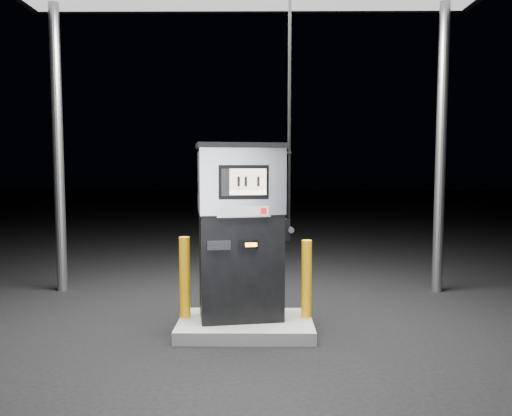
{
  "coord_description": "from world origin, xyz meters",
  "views": [
    {
      "loc": [
        0.17,
        -5.85,
        1.97
      ],
      "look_at": [
        0.13,
        0.0,
        1.49
      ],
      "focal_mm": 35.0,
      "sensor_mm": 36.0,
      "label": 1
    }
  ],
  "objects": [
    {
      "name": "bollard_right",
      "position": [
        0.74,
        0.12,
        0.62
      ],
      "size": [
        0.17,
        0.17,
        0.94
      ],
      "primitive_type": "cylinder",
      "rotation": [
        0.0,
        0.0,
        -0.43
      ],
      "color": "#FAA80D",
      "rests_on": "pump_island"
    },
    {
      "name": "fuel_dispenser",
      "position": [
        -0.05,
        0.08,
        1.23
      ],
      "size": [
        1.2,
        0.78,
        4.36
      ],
      "rotation": [
        0.0,
        0.0,
        0.16
      ],
      "color": "black",
      "rests_on": "pump_island"
    },
    {
      "name": "ground",
      "position": [
        0.0,
        0.0,
        0.0
      ],
      "size": [
        80.0,
        80.0,
        0.0
      ],
      "primitive_type": "plane",
      "color": "black",
      "rests_on": "ground"
    },
    {
      "name": "bollard_left",
      "position": [
        -0.74,
        0.1,
        0.64
      ],
      "size": [
        0.15,
        0.15,
        0.98
      ],
      "primitive_type": "cylinder",
      "rotation": [
        0.0,
        0.0,
        0.15
      ],
      "color": "#FAA80D",
      "rests_on": "pump_island"
    },
    {
      "name": "pump_island",
      "position": [
        0.0,
        0.0,
        0.07
      ],
      "size": [
        1.6,
        1.0,
        0.15
      ],
      "primitive_type": "cube",
      "color": "slate",
      "rests_on": "ground"
    }
  ]
}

